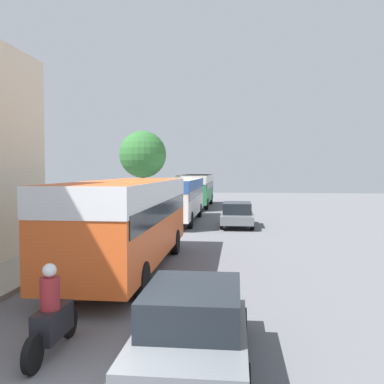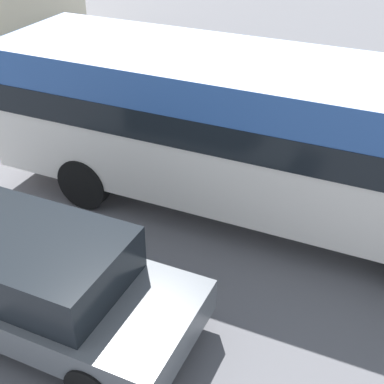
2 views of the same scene
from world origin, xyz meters
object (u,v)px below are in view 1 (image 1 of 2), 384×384
at_px(bus_lead, 128,213).
at_px(motorcycle_behind_lead, 52,318).
at_px(bus_third_in_line, 197,186).
at_px(car_far_curb, 193,324).
at_px(car_crossing, 237,214).
at_px(pedestrian_near_curb, 117,212).
at_px(pedestrian_walking_away, 129,205).
at_px(bus_following, 178,194).

bearing_deg(bus_lead, motorcycle_behind_lead, -87.76).
bearing_deg(bus_lead, bus_third_in_line, 90.29).
height_order(bus_third_in_line, motorcycle_behind_lead, bus_third_in_line).
height_order(bus_lead, car_far_curb, bus_lead).
distance_m(car_crossing, pedestrian_near_curb, 7.24).
distance_m(motorcycle_behind_lead, pedestrian_walking_away, 22.25).
bearing_deg(pedestrian_near_curb, pedestrian_walking_away, 95.34).
bearing_deg(bus_following, car_far_curb, -81.24).
height_order(car_crossing, car_far_curb, car_crossing).
distance_m(bus_following, motorcycle_behind_lead, 20.49).
distance_m(car_far_curb, pedestrian_near_curb, 18.57).
bearing_deg(motorcycle_behind_lead, car_crossing, 79.56).
relative_size(car_crossing, car_far_curb, 1.11).
distance_m(bus_lead, pedestrian_near_curb, 11.21).
xyz_separation_m(bus_third_in_line, pedestrian_near_curb, (-3.32, -15.22, -0.99)).
distance_m(bus_following, car_far_curb, 20.89).
bearing_deg(motorcycle_behind_lead, pedestrian_walking_away, 100.73).
bearing_deg(bus_following, car_crossing, -26.00).
xyz_separation_m(car_crossing, pedestrian_walking_away, (-7.55, 3.32, 0.21)).
xyz_separation_m(bus_lead, pedestrian_walking_away, (-3.88, 15.20, -1.02)).
distance_m(motorcycle_behind_lead, pedestrian_near_curb, 17.66).
xyz_separation_m(bus_lead, motorcycle_behind_lead, (0.26, -6.65, -1.31)).
bearing_deg(bus_third_in_line, pedestrian_walking_away, -109.43).
relative_size(car_crossing, pedestrian_walking_away, 2.77).
distance_m(motorcycle_behind_lead, car_crossing, 18.84).
bearing_deg(pedestrian_walking_away, bus_following, -21.23).
relative_size(car_far_curb, pedestrian_walking_away, 2.51).
xyz_separation_m(car_far_curb, pedestrian_near_curb, (-6.38, 17.43, 0.21)).
distance_m(car_crossing, pedestrian_walking_away, 8.26).
relative_size(motorcycle_behind_lead, car_crossing, 0.50).
bearing_deg(car_far_curb, motorcycle_behind_lead, 176.35).
bearing_deg(motorcycle_behind_lead, bus_lead, 92.24).
relative_size(bus_third_in_line, pedestrian_walking_away, 6.28).
relative_size(bus_third_in_line, car_far_curb, 2.50).
relative_size(bus_following, motorcycle_behind_lead, 4.42).
bearing_deg(pedestrian_walking_away, bus_lead, -75.68).
relative_size(bus_lead, pedestrian_walking_away, 6.12).
bearing_deg(bus_following, bus_third_in_line, 89.42).
distance_m(bus_lead, motorcycle_behind_lead, 6.79).
height_order(bus_third_in_line, car_crossing, bus_third_in_line).
height_order(bus_lead, pedestrian_near_curb, bus_lead).
relative_size(motorcycle_behind_lead, car_far_curb, 0.55).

